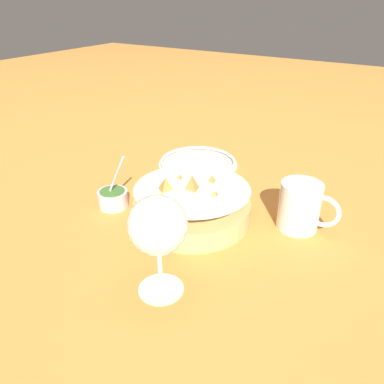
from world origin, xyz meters
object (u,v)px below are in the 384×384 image
Objects in this scene: side_plate at (198,162)px; wine_glass at (158,228)px; food_basket at (191,204)px; sauce_cup at (113,198)px; beer_mug at (300,208)px.

wine_glass is at bearing -65.81° from side_plate.
food_basket is at bearing 108.98° from wine_glass.
sauce_cup is at bearing -98.96° from side_plate.
beer_mug is (0.12, 0.27, -0.07)m from wine_glass.
side_plate is (-0.31, 0.14, -0.03)m from beer_mug.
food_basket is 0.22m from wine_glass.
beer_mug is at bearing 66.28° from wine_glass.
beer_mug is 0.34m from side_plate.
food_basket is at bearing -61.68° from side_plate.
food_basket is 0.26m from side_plate.
wine_glass reaches higher than beer_mug.
food_basket is 1.87× the size of sauce_cup.
wine_glass reaches higher than side_plate.
wine_glass is at bearing -71.02° from food_basket.
beer_mug is at bearing 19.75° from sauce_cup.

